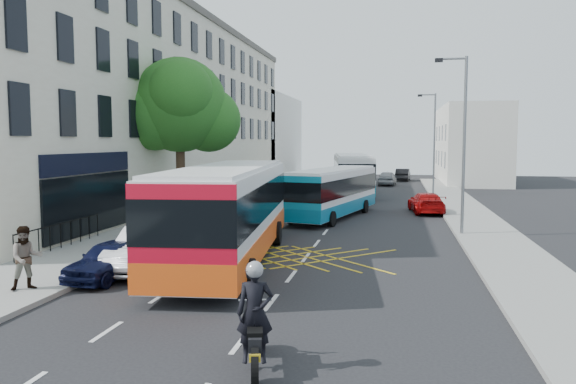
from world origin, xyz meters
The scene contains 21 objects.
ground centered at (0.00, 0.00, 0.00)m, with size 120.00×120.00×0.00m, color black.
pavement_left centered at (-8.50, 15.00, 0.07)m, with size 5.00×70.00×0.15m, color gray.
pavement_right centered at (7.50, 15.00, 0.07)m, with size 3.00×70.00×0.15m, color gray.
terrace_main centered at (-14.00, 24.49, 6.76)m, with size 8.30×45.00×13.50m.
terrace_far centered at (-14.00, 55.00, 5.00)m, with size 8.00×20.00×10.00m, color silver.
building_right centered at (11.00, 48.00, 4.00)m, with size 6.00×18.00×8.00m, color silver.
street_tree centered at (-8.51, 14.97, 6.29)m, with size 6.30×5.70×8.80m.
lamp_near centered at (6.20, 12.00, 4.62)m, with size 1.45×0.15×8.00m.
lamp_far centered at (6.20, 32.00, 4.62)m, with size 1.45×0.15×8.00m.
railings centered at (-9.70, 5.30, 0.72)m, with size 0.08×5.60×1.14m, color black, non-canonical shape.
bus_near centered at (-2.64, 4.79, 1.83)m, with size 4.08×12.57×3.47m.
bus_mid centered at (-0.24, 17.24, 1.47)m, with size 4.51×10.23×2.80m.
bus_far centered at (-0.19, 31.30, 1.73)m, with size 4.23×11.91×3.28m.
motorbike centered at (0.67, -4.42, 1.00)m, with size 0.89×2.35×2.12m.
parked_car_blue centered at (-5.60, 1.66, 0.62)m, with size 1.45×3.61×1.23m, color black.
parked_car_silver centered at (-4.90, 3.13, 0.78)m, with size 1.66×4.76×1.57m, color #ADAFB5.
red_hatchback centered at (5.13, 20.33, 0.63)m, with size 1.76×4.34×1.26m, color #A00607.
distant_car_grey centered at (-2.83, 44.35, 0.74)m, with size 2.45×5.32×1.48m, color #464A4F.
distant_car_silver centered at (2.50, 41.78, 0.71)m, with size 1.68×4.19×1.43m, color #929499.
distant_car_dark centered at (4.10, 48.59, 0.67)m, with size 1.42×4.07×1.34m, color black.
pedestrian_near centered at (-7.00, -0.54, 1.06)m, with size 0.89×0.69×1.82m, color gray.
Camera 1 is at (3.25, -14.52, 4.37)m, focal length 35.00 mm.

